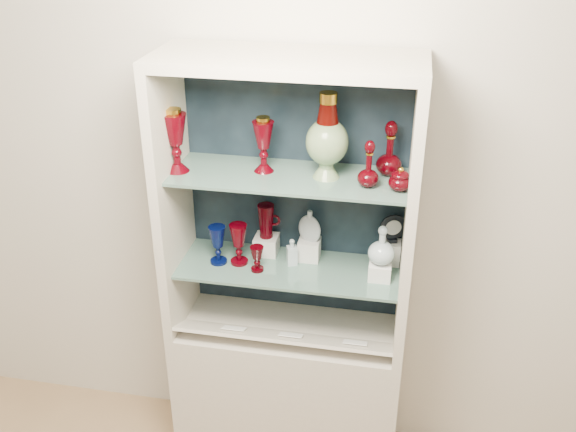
% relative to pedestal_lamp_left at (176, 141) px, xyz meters
% --- Properties ---
extents(wall_back, '(3.50, 0.02, 2.80)m').
position_rel_pedestal_lamp_left_xyz_m(wall_back, '(0.44, 0.24, -0.20)').
color(wall_back, beige).
rests_on(wall_back, ground).
extents(cabinet_base, '(1.00, 0.40, 0.75)m').
position_rel_pedestal_lamp_left_xyz_m(cabinet_base, '(0.44, 0.02, -1.22)').
color(cabinet_base, beige).
rests_on(cabinet_base, ground).
extents(cabinet_back_panel, '(0.98, 0.02, 1.15)m').
position_rel_pedestal_lamp_left_xyz_m(cabinet_back_panel, '(0.44, 0.21, -0.27)').
color(cabinet_back_panel, black).
rests_on(cabinet_back_panel, cabinet_base).
extents(cabinet_side_left, '(0.04, 0.40, 1.15)m').
position_rel_pedestal_lamp_left_xyz_m(cabinet_side_left, '(-0.04, 0.02, -0.27)').
color(cabinet_side_left, beige).
rests_on(cabinet_side_left, cabinet_base).
extents(cabinet_side_right, '(0.04, 0.40, 1.15)m').
position_rel_pedestal_lamp_left_xyz_m(cabinet_side_right, '(0.92, 0.02, -0.27)').
color(cabinet_side_right, beige).
rests_on(cabinet_side_right, cabinet_base).
extents(cabinet_top_cap, '(1.00, 0.40, 0.04)m').
position_rel_pedestal_lamp_left_xyz_m(cabinet_top_cap, '(0.44, 0.02, 0.32)').
color(cabinet_top_cap, beige).
rests_on(cabinet_top_cap, cabinet_side_left).
extents(shelf_lower, '(0.92, 0.34, 0.01)m').
position_rel_pedestal_lamp_left_xyz_m(shelf_lower, '(0.44, 0.04, -0.55)').
color(shelf_lower, slate).
rests_on(shelf_lower, cabinet_side_left).
extents(shelf_upper, '(0.92, 0.34, 0.01)m').
position_rel_pedestal_lamp_left_xyz_m(shelf_upper, '(0.44, 0.04, -0.13)').
color(shelf_upper, slate).
rests_on(shelf_upper, cabinet_side_left).
extents(label_ledge, '(0.92, 0.17, 0.09)m').
position_rel_pedestal_lamp_left_xyz_m(label_ledge, '(0.44, -0.09, -0.82)').
color(label_ledge, beige).
rests_on(label_ledge, cabinet_base).
extents(label_card_0, '(0.10, 0.06, 0.03)m').
position_rel_pedestal_lamp_left_xyz_m(label_card_0, '(0.23, -0.09, -0.80)').
color(label_card_0, white).
rests_on(label_card_0, label_ledge).
extents(label_card_1, '(0.10, 0.06, 0.03)m').
position_rel_pedestal_lamp_left_xyz_m(label_card_1, '(0.47, -0.09, -0.80)').
color(label_card_1, white).
rests_on(label_card_1, label_ledge).
extents(label_card_2, '(0.10, 0.06, 0.03)m').
position_rel_pedestal_lamp_left_xyz_m(label_card_2, '(0.74, -0.09, -0.80)').
color(label_card_2, white).
rests_on(label_card_2, label_ledge).
extents(pedestal_lamp_left, '(0.13, 0.13, 0.26)m').
position_rel_pedestal_lamp_left_xyz_m(pedestal_lamp_left, '(0.00, 0.00, 0.00)').
color(pedestal_lamp_left, '#4C0008').
rests_on(pedestal_lamp_left, shelf_upper).
extents(pedestal_lamp_right, '(0.10, 0.10, 0.22)m').
position_rel_pedestal_lamp_left_xyz_m(pedestal_lamp_right, '(0.33, 0.06, -0.02)').
color(pedestal_lamp_right, '#4C0008').
rests_on(pedestal_lamp_right, shelf_upper).
extents(enamel_urn, '(0.19, 0.19, 0.34)m').
position_rel_pedestal_lamp_left_xyz_m(enamel_urn, '(0.58, 0.05, 0.04)').
color(enamel_urn, '#124C2C').
rests_on(enamel_urn, shelf_upper).
extents(ruby_decanter_a, '(0.09, 0.09, 0.21)m').
position_rel_pedestal_lamp_left_xyz_m(ruby_decanter_a, '(0.75, -0.01, -0.02)').
color(ruby_decanter_a, '#390005').
rests_on(ruby_decanter_a, shelf_upper).
extents(ruby_decanter_b, '(0.11, 0.11, 0.23)m').
position_rel_pedestal_lamp_left_xyz_m(ruby_decanter_b, '(0.82, 0.12, -0.01)').
color(ruby_decanter_b, '#390005').
rests_on(ruby_decanter_b, shelf_upper).
extents(lidded_bowl, '(0.10, 0.10, 0.10)m').
position_rel_pedestal_lamp_left_xyz_m(lidded_bowl, '(0.87, -0.02, -0.08)').
color(lidded_bowl, '#390005').
rests_on(lidded_bowl, shelf_upper).
extents(cobalt_goblet, '(0.09, 0.09, 0.17)m').
position_rel_pedestal_lamp_left_xyz_m(cobalt_goblet, '(0.14, 0.02, -0.46)').
color(cobalt_goblet, '#020938').
rests_on(cobalt_goblet, shelf_lower).
extents(ruby_goblet_tall, '(0.08, 0.08, 0.18)m').
position_rel_pedestal_lamp_left_xyz_m(ruby_goblet_tall, '(0.23, 0.03, -0.46)').
color(ruby_goblet_tall, '#4C0008').
rests_on(ruby_goblet_tall, shelf_lower).
extents(ruby_goblet_small, '(0.07, 0.07, 0.11)m').
position_rel_pedestal_lamp_left_xyz_m(ruby_goblet_small, '(0.32, -0.01, -0.49)').
color(ruby_goblet_small, '#390005').
rests_on(ruby_goblet_small, shelf_lower).
extents(riser_ruby_pitcher, '(0.10, 0.10, 0.08)m').
position_rel_pedestal_lamp_left_xyz_m(riser_ruby_pitcher, '(0.32, 0.14, -0.51)').
color(riser_ruby_pitcher, silver).
rests_on(riser_ruby_pitcher, shelf_lower).
extents(ruby_pitcher, '(0.11, 0.07, 0.15)m').
position_rel_pedestal_lamp_left_xyz_m(ruby_pitcher, '(0.32, 0.14, -0.39)').
color(ruby_pitcher, '#4C0008').
rests_on(ruby_pitcher, riser_ruby_pitcher).
extents(clear_square_bottle, '(0.05, 0.05, 0.12)m').
position_rel_pedestal_lamp_left_xyz_m(clear_square_bottle, '(0.45, 0.06, -0.49)').
color(clear_square_bottle, '#A8BDC6').
rests_on(clear_square_bottle, shelf_lower).
extents(riser_flat_flask, '(0.09, 0.09, 0.09)m').
position_rel_pedestal_lamp_left_xyz_m(riser_flat_flask, '(0.51, 0.12, -0.50)').
color(riser_flat_flask, silver).
rests_on(riser_flat_flask, shelf_lower).
extents(flat_flask, '(0.11, 0.07, 0.14)m').
position_rel_pedestal_lamp_left_xyz_m(flat_flask, '(0.51, 0.12, -0.39)').
color(flat_flask, '#A7B3BB').
rests_on(flat_flask, riser_flat_flask).
extents(riser_clear_round_decanter, '(0.09, 0.09, 0.07)m').
position_rel_pedestal_lamp_left_xyz_m(riser_clear_round_decanter, '(0.82, 0.02, -0.51)').
color(riser_clear_round_decanter, silver).
rests_on(riser_clear_round_decanter, shelf_lower).
extents(clear_round_decanter, '(0.12, 0.12, 0.16)m').
position_rel_pedestal_lamp_left_xyz_m(clear_round_decanter, '(0.82, 0.02, -0.40)').
color(clear_round_decanter, '#A8BDC6').
rests_on(clear_round_decanter, riser_clear_round_decanter).
extents(riser_cameo_medallion, '(0.08, 0.08, 0.10)m').
position_rel_pedestal_lamp_left_xyz_m(riser_cameo_medallion, '(0.86, 0.15, -0.50)').
color(riser_cameo_medallion, silver).
rests_on(riser_cameo_medallion, shelf_lower).
extents(cameo_medallion, '(0.12, 0.07, 0.13)m').
position_rel_pedestal_lamp_left_xyz_m(cameo_medallion, '(0.86, 0.15, -0.38)').
color(cameo_medallion, black).
rests_on(cameo_medallion, riser_cameo_medallion).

